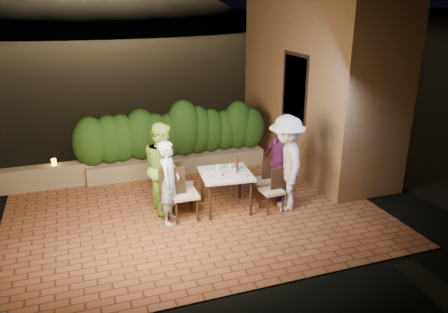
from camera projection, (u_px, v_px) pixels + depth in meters
name	position (u px, v px, depth m)	size (l,w,h in m)	color
ground	(196.00, 215.00, 8.36)	(400.00, 400.00, 0.00)	black
terrace_floor	(190.00, 207.00, 8.82)	(7.00, 6.00, 0.15)	brown
building_wall	(316.00, 61.00, 10.41)	(1.60, 5.00, 5.00)	#9B6D3D
window_pane	(296.00, 87.00, 9.89)	(0.08, 1.00, 1.40)	black
window_frame	(296.00, 87.00, 9.89)	(0.06, 1.15, 1.55)	black
planter	(178.00, 163.00, 10.39)	(4.20, 0.55, 0.40)	#7B6E4E
hedge	(177.00, 133.00, 10.14)	(4.00, 0.70, 1.10)	#1B3A0F
parapet	(42.00, 177.00, 9.44)	(2.20, 0.30, 0.50)	#7B6E4E
hill	(97.00, 58.00, 63.62)	(52.00, 40.00, 22.00)	black
dining_table	(226.00, 191.00, 8.47)	(0.95, 0.95, 0.75)	white
plate_nw	(215.00, 178.00, 8.08)	(0.23, 0.23, 0.01)	white
plate_sw	(209.00, 170.00, 8.47)	(0.23, 0.23, 0.01)	white
plate_ne	(242.00, 175.00, 8.21)	(0.22, 0.22, 0.01)	white
plate_se	(237.00, 168.00, 8.58)	(0.19, 0.19, 0.01)	white
plate_centre	(228.00, 173.00, 8.34)	(0.22, 0.22, 0.01)	white
plate_front	(232.00, 178.00, 8.08)	(0.23, 0.23, 0.01)	white
glass_nw	(220.00, 174.00, 8.14)	(0.06, 0.06, 0.11)	silver
glass_sw	(218.00, 167.00, 8.45)	(0.07, 0.07, 0.12)	silver
glass_ne	(235.00, 171.00, 8.29)	(0.07, 0.07, 0.11)	silver
glass_se	(230.00, 167.00, 8.50)	(0.07, 0.07, 0.12)	silver
beer_bottle	(237.00, 163.00, 8.41)	(0.06, 0.06, 0.31)	#44210B
bowl	(219.00, 167.00, 8.57)	(0.18, 0.18, 0.04)	white
chair_left_front	(184.00, 193.00, 8.03)	(0.48, 0.48, 1.03)	black
chair_left_back	(181.00, 186.00, 8.45)	(0.44, 0.44, 0.95)	black
chair_right_front	(272.00, 190.00, 8.37)	(0.40, 0.40, 0.86)	black
chair_right_back	(263.00, 179.00, 8.89)	(0.39, 0.39, 0.84)	black
diner_blue	(169.00, 183.00, 7.80)	(0.57, 0.38, 1.57)	#A8C4D9
diner_green	(163.00, 167.00, 8.28)	(0.86, 0.67, 1.76)	#8DC53D
diner_white	(286.00, 163.00, 8.30)	(1.21, 0.70, 1.87)	silver
diner_purple	(278.00, 162.00, 8.81)	(0.92, 0.38, 1.58)	#67246E
parapet_lamp	(54.00, 162.00, 9.42)	(0.10, 0.10, 0.14)	orange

